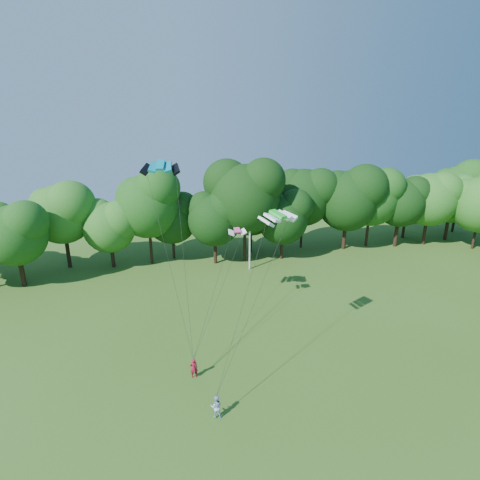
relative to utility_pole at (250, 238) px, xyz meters
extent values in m
cylinder|color=beige|center=(0.00, 0.00, -0.11)|extent=(0.21, 0.21, 8.51)
cube|color=beige|center=(0.00, 0.00, 3.93)|extent=(1.66, 0.54, 0.08)
imported|color=maroon|center=(-10.38, -19.78, -3.53)|extent=(0.62, 0.41, 1.67)
imported|color=#A6C5E6|center=(-9.52, -24.18, -3.54)|extent=(0.94, 0.81, 1.65)
cube|color=#047991|center=(-11.51, -13.27, 11.24)|extent=(3.16, 1.90, 0.77)
cube|color=#1FD32F|center=(-3.61, -19.12, 8.08)|extent=(3.25, 2.46, 0.48)
cube|color=#EC418E|center=(-4.82, -11.91, 4.86)|extent=(1.71, 0.88, 0.36)
cylinder|color=#331F13|center=(0.15, 2.92, -1.79)|extent=(0.46, 0.46, 5.15)
ellipsoid|color=black|center=(0.15, 2.92, 5.00)|extent=(10.30, 10.30, 11.23)
cylinder|color=#342114|center=(28.72, 6.40, -2.42)|extent=(0.42, 0.42, 3.88)
ellipsoid|color=#325D1C|center=(28.72, 6.40, 2.69)|extent=(7.76, 7.76, 8.47)
camera|label=1|loc=(-13.29, -44.15, 14.87)|focal=28.00mm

